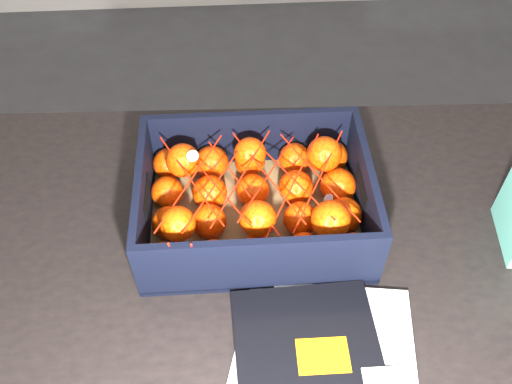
{
  "coord_description": "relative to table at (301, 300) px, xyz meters",
  "views": [
    {
      "loc": [
        -0.06,
        -0.79,
        1.54
      ],
      "look_at": [
        -0.02,
        -0.22,
        0.86
      ],
      "focal_mm": 39.65,
      "sensor_mm": 36.0,
      "label": 1
    }
  ],
  "objects": [
    {
      "name": "produce_crate",
      "position": [
        -0.07,
        0.11,
        0.14
      ],
      "size": [
        0.38,
        0.29,
        0.13
      ],
      "color": "brown",
      "rests_on": "table"
    },
    {
      "name": "table",
      "position": [
        0.0,
        0.0,
        0.0
      ],
      "size": [
        1.22,
        0.84,
        0.75
      ],
      "color": "black",
      "rests_on": "ground"
    },
    {
      "name": "mesh_net",
      "position": [
        -0.08,
        0.1,
        0.2
      ],
      "size": [
        0.32,
        0.25,
        0.09
      ],
      "color": "red",
      "rests_on": "clementine_heap"
    },
    {
      "name": "clementine_heap",
      "position": [
        -0.07,
        0.11,
        0.15
      ],
      "size": [
        0.36,
        0.27,
        0.11
      ],
      "color": "#EE3A05",
      "rests_on": "produce_crate"
    },
    {
      "name": "magazine_stack",
      "position": [
        0.0,
        -0.18,
        0.11
      ],
      "size": [
        0.32,
        0.33,
        0.02
      ],
      "color": "silver",
      "rests_on": "table"
    },
    {
      "name": "ground",
      "position": [
        -0.05,
        0.29,
        -0.65
      ],
      "size": [
        3.5,
        3.5,
        0.0
      ],
      "primitive_type": "plane",
      "color": "#333335",
      "rests_on": "ground"
    }
  ]
}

